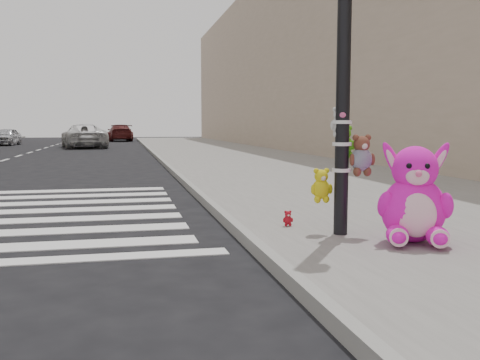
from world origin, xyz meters
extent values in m
plane|color=black|center=(0.00, 0.00, 0.00)|extent=(120.00, 120.00, 0.00)
cube|color=slate|center=(5.00, 10.00, 0.07)|extent=(7.00, 80.00, 0.14)
cube|color=gray|center=(1.55, 10.00, 0.07)|extent=(0.12, 80.00, 0.15)
cube|color=tan|center=(10.50, 20.00, 5.00)|extent=(5.00, 60.00, 10.00)
cylinder|color=black|center=(2.60, 1.80, 2.14)|extent=(0.16, 0.16, 4.00)
cylinder|color=white|center=(2.60, 1.80, 0.89)|extent=(0.22, 0.22, 0.04)
cylinder|color=white|center=(2.60, 1.80, 1.19)|extent=(0.22, 0.22, 0.04)
cylinder|color=white|center=(2.60, 1.80, 1.44)|extent=(0.22, 0.22, 0.04)
ellipsoid|color=#FF15CB|center=(2.90, 1.02, 0.24)|extent=(0.35, 0.43, 0.20)
ellipsoid|color=#FF15CB|center=(3.27, 0.87, 0.24)|extent=(0.35, 0.43, 0.20)
ellipsoid|color=#FF15CB|center=(3.20, 1.24, 0.50)|extent=(0.89, 0.83, 0.71)
ellipsoid|color=#F9BFD1|center=(3.11, 1.01, 0.47)|extent=(0.42, 0.28, 0.47)
sphere|color=#FF15CB|center=(3.20, 1.24, 0.94)|extent=(0.64, 0.64, 0.49)
ellipsoid|color=#FF15CB|center=(3.00, 1.34, 1.01)|extent=(0.35, 0.22, 0.49)
ellipsoid|color=#FF15CB|center=(3.41, 1.17, 1.01)|extent=(0.35, 0.22, 0.49)
imported|color=silver|center=(-2.19, 30.54, 0.73)|extent=(3.25, 5.56, 1.45)
imported|color=#511717|center=(-0.06, 44.12, 0.72)|extent=(2.36, 5.10, 1.44)
imported|color=silver|center=(-7.75, 35.87, 0.61)|extent=(1.71, 3.68, 1.22)
camera|label=1|loc=(0.14, -3.94, 1.41)|focal=40.00mm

